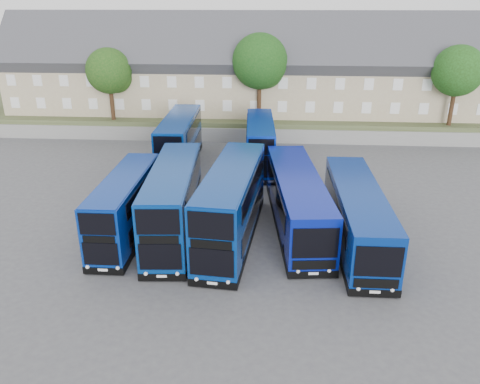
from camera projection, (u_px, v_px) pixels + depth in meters
name	position (u px, v px, depth m)	size (l,w,h in m)	color
ground	(211.00, 253.00, 28.31)	(120.00, 120.00, 0.00)	#4A4A4F
retaining_wall	(240.00, 135.00, 50.17)	(70.00, 0.40, 1.50)	slate
earth_bank	(245.00, 112.00, 59.30)	(80.00, 20.00, 2.00)	#414728
terrace_row	(243.00, 72.00, 53.48)	(54.00, 10.40, 11.20)	tan
dd_front_left	(126.00, 207.00, 29.79)	(2.36, 10.02, 3.97)	navy
dd_front_mid	(174.00, 203.00, 29.74)	(3.39, 11.52, 4.52)	navy
dd_front_right	(232.00, 206.00, 29.18)	(3.76, 11.92, 4.66)	navy
dd_rear_left	(180.00, 142.00, 42.47)	(2.93, 11.41, 4.50)	navy
dd_rear_right	(260.00, 144.00, 42.52)	(2.90, 10.58, 4.16)	#08299E
coach_east_a	(297.00, 202.00, 31.06)	(4.18, 13.55, 3.65)	#07178E
coach_east_b	(357.00, 216.00, 29.21)	(2.75, 12.80, 3.50)	navy
tree_west	(111.00, 73.00, 49.69)	(4.80, 4.80, 7.65)	#382314
tree_mid	(261.00, 64.00, 48.72)	(5.76, 5.76, 9.18)	#382314
tree_east	(459.00, 73.00, 47.21)	(5.12, 5.12, 8.16)	#382314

